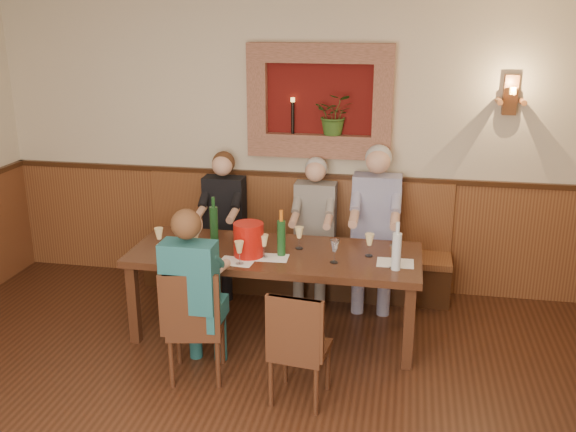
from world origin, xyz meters
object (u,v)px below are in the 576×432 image
bench (295,258)px  wine_bottle_green_a (281,237)px  dining_table (275,260)px  person_chair_front (195,309)px  person_bench_left (223,234)px  person_bench_right (375,238)px  wine_bottle_green_b (214,222)px  chair_near_right (299,368)px  spittoon_bucket (249,240)px  person_bench_mid (314,241)px  water_bottle (397,250)px  chair_near_left (197,345)px

bench → wine_bottle_green_a: wine_bottle_green_a is taller
dining_table → person_chair_front: size_ratio=1.77×
person_bench_left → person_bench_right: 1.48m
wine_bottle_green_b → person_bench_left: bearing=100.3°
chair_near_right → wine_bottle_green_b: wine_bottle_green_b is taller
bench → spittoon_bucket: (-0.19, -1.08, 0.56)m
person_bench_mid → spittoon_bucket: size_ratio=4.86×
dining_table → person_bench_right: bearing=47.0°
dining_table → person_chair_front: person_chair_front is taller
bench → person_bench_left: 0.74m
chair_near_right → person_bench_left: size_ratio=0.63×
person_chair_front → spittoon_bucket: 0.77m
chair_near_right → water_bottle: water_bottle is taller
chair_near_right → person_bench_mid: (-0.17, 1.78, 0.31)m
person_bench_mid → wine_bottle_green_a: size_ratio=3.52×
person_bench_right → spittoon_bucket: person_bench_right is taller
chair_near_right → person_chair_front: 0.88m
dining_table → person_bench_left: (-0.70, 0.84, -0.11)m
spittoon_bucket → water_bottle: bearing=-3.6°
chair_near_left → chair_near_right: bearing=-21.7°
wine_bottle_green_a → person_chair_front: bearing=-125.8°
spittoon_bucket → water_bottle: 1.19m
dining_table → chair_near_right: size_ratio=2.79×
dining_table → person_chair_front: 0.90m
chair_near_left → wine_bottle_green_b: (-0.14, 0.98, 0.65)m
dining_table → water_bottle: water_bottle is taller
chair_near_right → person_bench_left: bearing=128.0°
spittoon_bucket → water_bottle: (1.19, -0.07, 0.02)m
person_bench_mid → spittoon_bucket: person_bench_mid is taller
bench → wine_bottle_green_b: wine_bottle_green_b is taller
dining_table → wine_bottle_green_b: (-0.58, 0.19, 0.23)m
person_chair_front → wine_bottle_green_b: person_chair_front is taller
person_bench_right → wine_bottle_green_b: bearing=-154.4°
bench → person_chair_front: (-0.44, -1.72, 0.23)m
dining_table → person_bench_mid: bearing=76.4°
person_bench_right → wine_bottle_green_a: bearing=-128.0°
water_bottle → person_chair_front: bearing=-158.3°
water_bottle → spittoon_bucket: bearing=176.4°
person_bench_left → water_bottle: 2.02m
person_bench_left → person_bench_right: person_bench_right is taller
dining_table → spittoon_bucket: size_ratio=8.61×
person_chair_front → dining_table: bearing=60.4°
bench → water_bottle: (1.00, -1.15, 0.58)m
chair_near_right → wine_bottle_green_a: 1.13m
person_chair_front → water_bottle: (1.44, 0.57, 0.35)m
person_bench_left → person_bench_mid: person_bench_left is taller
spittoon_bucket → chair_near_left: bearing=-110.7°
person_bench_left → spittoon_bucket: bearing=-62.4°
person_bench_mid → person_bench_right: (0.58, -0.00, 0.06)m
chair_near_left → wine_bottle_green_a: size_ratio=2.34×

